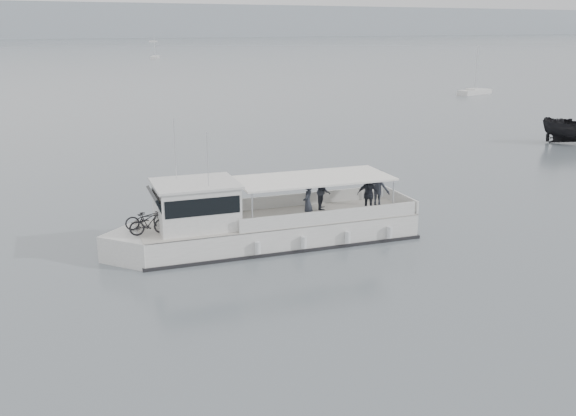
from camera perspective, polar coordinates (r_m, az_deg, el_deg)
ground at (r=26.31m, az=-5.49°, el=-6.05°), size 1400.00×1400.00×0.00m
tour_boat at (r=29.51m, az=-3.20°, el=-1.46°), size 14.81×5.52×6.16m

